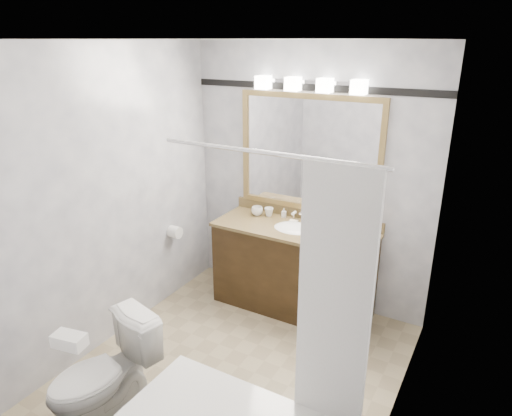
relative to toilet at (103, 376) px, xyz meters
The scene contains 14 objects.
room 1.36m from the toilet, 61.55° to the left, with size 2.42×2.62×2.52m.
vanity 2.00m from the toilet, 75.57° to the left, with size 1.53×0.58×0.97m.
mirror 2.52m from the toilet, 77.25° to the left, with size 1.40×0.04×1.10m.
vanity_light_bar 2.82m from the toilet, 76.94° to the left, with size 1.02×0.14×0.12m.
accent_stripe 2.85m from the toilet, 77.31° to the left, with size 2.40×0.01×0.06m, color black.
tp_roll 1.74m from the toilet, 112.04° to the left, with size 0.12×0.12×0.11m, color white.
toilet is the anchor object (origin of this frame).
tissue_box 0.46m from the toilet, 90.00° to the right, with size 0.20×0.11×0.08m, color white.
coffee_maker 2.29m from the toilet, 63.64° to the left, with size 0.19×0.23×0.35m.
cup_left 2.12m from the toilet, 89.10° to the left, with size 0.11×0.11×0.09m, color white.
cup_right 2.16m from the toilet, 86.11° to the left, with size 0.09×0.09×0.08m, color white.
soap_bottle_a 2.22m from the toilet, 82.39° to the left, with size 0.04×0.04×0.09m, color white.
soap_bottle_b 2.23m from the toilet, 74.77° to the left, with size 0.06×0.06×0.08m, color white.
soap_bar 2.16m from the toilet, 78.11° to the left, with size 0.08×0.05×0.02m, color beige.
Camera 1 is at (1.61, -2.57, 2.50)m, focal length 32.00 mm.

